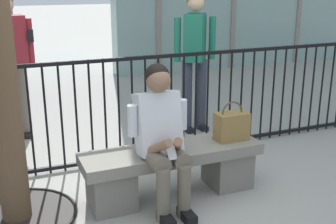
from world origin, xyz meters
TOP-DOWN VIEW (x-y plane):
  - ground_plane at (0.00, 0.00)m, footprint 60.00×60.00m
  - stone_bench at (0.00, 0.00)m, footprint 1.60×0.44m
  - seated_person_with_phone at (-0.15, -0.13)m, footprint 0.52×0.66m
  - handbag_on_bench at (0.58, -0.01)m, footprint 0.30×0.17m
  - bystander_at_railing at (0.95, 1.53)m, footprint 0.55×0.44m
  - bystander_further_back at (-1.16, 2.11)m, footprint 0.55×0.29m
  - plaza_railing at (-0.00, 0.89)m, footprint 8.31×0.04m

SIDE VIEW (x-z plane):
  - ground_plane at x=0.00m, z-range 0.00..0.00m
  - stone_bench at x=0.00m, z-range 0.05..0.50m
  - plaza_railing at x=0.00m, z-range 0.01..1.12m
  - handbag_on_bench at x=0.58m, z-range 0.40..0.76m
  - seated_person_with_phone at x=-0.15m, z-range 0.04..1.26m
  - bystander_at_railing at x=0.95m, z-range 0.15..1.86m
  - bystander_further_back at x=-1.16m, z-range 0.15..1.86m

